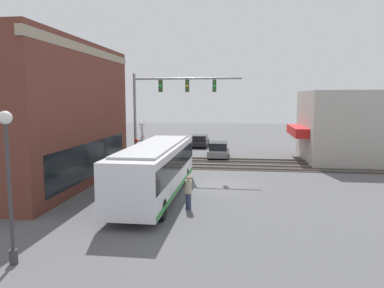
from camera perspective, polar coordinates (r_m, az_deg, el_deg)
The scene contains 13 objects.
ground_plane at distance 24.45m, azimuth 2.97°, elevation -6.10°, with size 120.00×120.00×0.00m, color #565659.
brick_building at distance 26.87m, azimuth -25.53°, elevation 4.12°, with size 14.40×10.59×9.02m.
shop_building at distance 36.11m, azimuth 22.27°, elevation 2.57°, with size 9.22×8.39×6.18m.
city_bus at distance 20.96m, azimuth -5.49°, elevation -3.66°, with size 11.43×2.59×3.03m.
traffic_signal_gantry at distance 28.52m, azimuth -3.95°, elevation 6.93°, with size 0.42×8.24×7.40m.
crossing_signal at distance 28.80m, azimuth -7.60°, elevation 0.47°, with size 1.41×1.18×3.81m.
streetlamp at distance 13.62m, azimuth -26.16°, elevation -4.21°, with size 0.44×0.44×5.14m.
rail_track_near at distance 30.31m, azimuth 3.87°, elevation -3.50°, with size 2.60×60.00×0.15m.
rail_track_far at distance 33.45m, azimuth 4.22°, elevation -2.51°, with size 2.60×60.00×0.15m.
parked_car_grey at distance 35.04m, azimuth 4.07°, elevation -0.98°, with size 4.40×1.82×1.49m.
parked_car_black at distance 42.78m, azimuth 1.21°, elevation 0.42°, with size 4.44×1.82×1.37m.
pedestrian_at_crossing at distance 28.71m, azimuth -6.27°, elevation -2.36°, with size 0.34×0.34×1.75m.
pedestrian_near_bus at distance 18.80m, azimuth -0.56°, elevation -7.36°, with size 0.34×0.34×1.72m.
Camera 1 is at (-23.75, -1.86, 5.54)m, focal length 35.00 mm.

